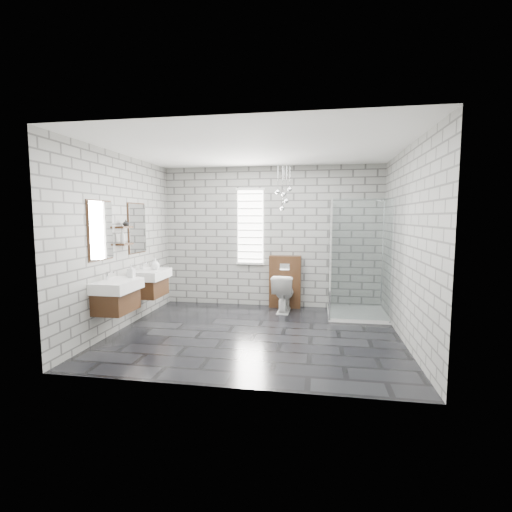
% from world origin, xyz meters
% --- Properties ---
extents(floor, '(4.20, 3.60, 0.02)m').
position_xyz_m(floor, '(0.00, 0.00, -0.01)').
color(floor, black).
rests_on(floor, ground).
extents(ceiling, '(4.20, 3.60, 0.02)m').
position_xyz_m(ceiling, '(0.00, 0.00, 2.71)').
color(ceiling, white).
rests_on(ceiling, wall_back).
extents(wall_back, '(4.20, 0.02, 2.70)m').
position_xyz_m(wall_back, '(0.00, 1.81, 1.35)').
color(wall_back, '#979792').
rests_on(wall_back, floor).
extents(wall_front, '(4.20, 0.02, 2.70)m').
position_xyz_m(wall_front, '(0.00, -1.81, 1.35)').
color(wall_front, '#979792').
rests_on(wall_front, floor).
extents(wall_left, '(0.02, 3.60, 2.70)m').
position_xyz_m(wall_left, '(-2.11, 0.00, 1.35)').
color(wall_left, '#979792').
rests_on(wall_left, floor).
extents(wall_right, '(0.02, 3.60, 2.70)m').
position_xyz_m(wall_right, '(2.11, 0.00, 1.35)').
color(wall_right, '#979792').
rests_on(wall_right, floor).
extents(vanity_left, '(0.47, 0.70, 1.57)m').
position_xyz_m(vanity_left, '(-1.91, -0.59, 0.76)').
color(vanity_left, '#442814').
rests_on(vanity_left, wall_left).
extents(vanity_right, '(0.47, 0.70, 1.57)m').
position_xyz_m(vanity_right, '(-1.91, 0.47, 0.76)').
color(vanity_right, '#442814').
rests_on(vanity_right, wall_left).
extents(shelf_lower, '(0.14, 0.30, 0.03)m').
position_xyz_m(shelf_lower, '(-2.03, -0.05, 1.32)').
color(shelf_lower, '#442814').
rests_on(shelf_lower, wall_left).
extents(shelf_upper, '(0.14, 0.30, 0.03)m').
position_xyz_m(shelf_upper, '(-2.03, -0.05, 1.58)').
color(shelf_upper, '#442814').
rests_on(shelf_upper, wall_left).
extents(window, '(0.56, 0.05, 1.48)m').
position_xyz_m(window, '(-0.40, 1.78, 1.55)').
color(window, white).
rests_on(window, wall_back).
extents(cistern_panel, '(0.60, 0.20, 1.00)m').
position_xyz_m(cistern_panel, '(0.29, 1.70, 0.50)').
color(cistern_panel, '#442814').
rests_on(cistern_panel, floor).
extents(flush_plate, '(0.18, 0.01, 0.12)m').
position_xyz_m(flush_plate, '(0.29, 1.60, 0.80)').
color(flush_plate, silver).
rests_on(flush_plate, cistern_panel).
extents(shower_enclosure, '(1.00, 1.00, 2.03)m').
position_xyz_m(shower_enclosure, '(1.50, 1.18, 0.50)').
color(shower_enclosure, white).
rests_on(shower_enclosure, floor).
extents(pendant_cluster, '(0.29, 0.25, 0.85)m').
position_xyz_m(pendant_cluster, '(0.29, 1.36, 2.10)').
color(pendant_cluster, silver).
rests_on(pendant_cluster, ceiling).
extents(toilet, '(0.41, 0.69, 0.69)m').
position_xyz_m(toilet, '(0.29, 1.38, 0.35)').
color(toilet, white).
rests_on(toilet, floor).
extents(soap_bottle_a, '(0.09, 0.09, 0.20)m').
position_xyz_m(soap_bottle_a, '(-1.80, -0.30, 0.95)').
color(soap_bottle_a, '#B2B2B2').
rests_on(soap_bottle_a, vanity_left).
extents(soap_bottle_b, '(0.19, 0.19, 0.19)m').
position_xyz_m(soap_bottle_b, '(-1.82, 0.54, 0.95)').
color(soap_bottle_b, '#B2B2B2').
rests_on(soap_bottle_b, vanity_right).
extents(soap_bottle_c, '(0.10, 0.10, 0.20)m').
position_xyz_m(soap_bottle_c, '(-2.02, -0.12, 1.44)').
color(soap_bottle_c, '#B2B2B2').
rests_on(soap_bottle_c, shelf_lower).
extents(vase, '(0.12, 0.12, 0.10)m').
position_xyz_m(vase, '(-2.02, -0.01, 1.64)').
color(vase, '#B2B2B2').
rests_on(vase, shelf_upper).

